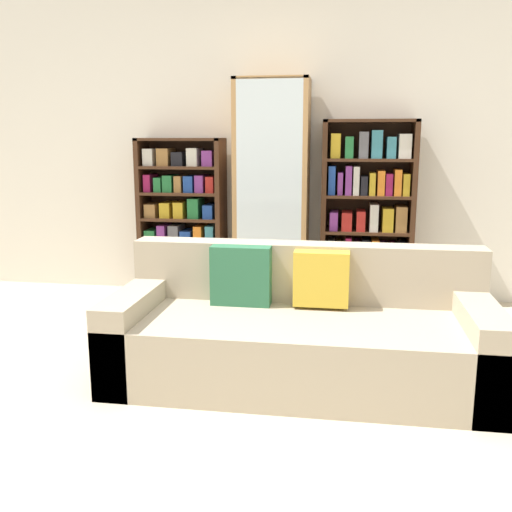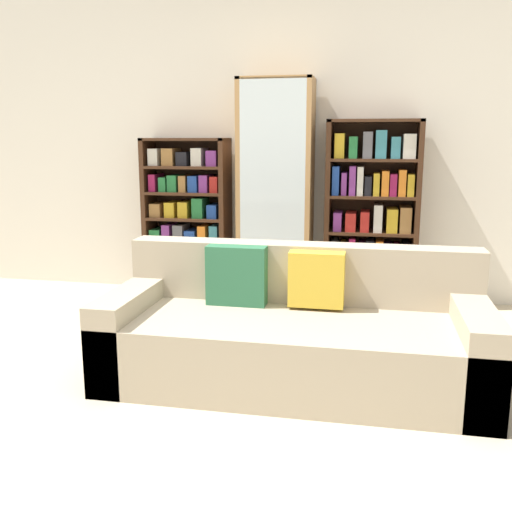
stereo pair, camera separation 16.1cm
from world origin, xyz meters
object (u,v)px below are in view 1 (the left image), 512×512
Objects in this scene: couch at (300,334)px; bookshelf_right at (368,216)px; display_cabinet at (272,192)px; bookshelf_left at (183,221)px; wine_bottle at (301,310)px.

couch is 1.78m from bookshelf_right.
couch is 1.15× the size of display_cabinet.
bookshelf_right is at bearing 75.74° from couch.
couch is at bearing -104.26° from bookshelf_right.
display_cabinet is at bearing -1.21° from bookshelf_left.
bookshelf_left is 0.90× the size of bookshelf_right.
bookshelf_left is at bearing 143.09° from wine_bottle.
bookshelf_left is at bearing 180.00° from bookshelf_right.
couch is at bearing -76.92° from display_cabinet.
display_cabinet is 0.83m from bookshelf_right.
wine_bottle is (1.12, -0.84, -0.51)m from bookshelf_left.
bookshelf_right is at bearing -0.00° from bookshelf_left.
bookshelf_left is at bearing 178.79° from display_cabinet.
bookshelf_left is at bearing 125.20° from couch.
bookshelf_right is (0.81, 0.02, -0.20)m from display_cabinet.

